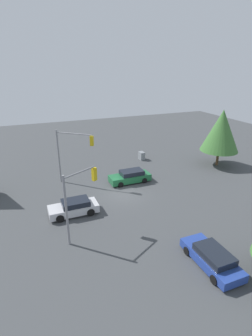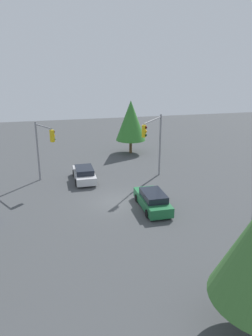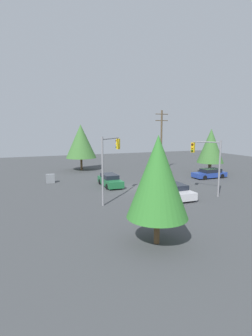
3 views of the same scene
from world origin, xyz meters
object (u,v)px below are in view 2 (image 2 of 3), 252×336
sedan_green (153,200)px  traffic_signal_main (154,137)px  traffic_signal_cross (44,143)px  sedan_silver (84,174)px

sedan_green → traffic_signal_main: (-2.04, -6.09, 3.57)m
traffic_signal_main → traffic_signal_cross: traffic_signal_main is taller
sedan_green → traffic_signal_main: traffic_signal_main is taller
sedan_silver → traffic_signal_cross: size_ratio=0.77×
traffic_signal_cross → sedan_silver: bearing=58.8°
sedan_silver → traffic_signal_main: traffic_signal_main is taller
sedan_silver → sedan_green: bearing=-59.1°
traffic_signal_main → sedan_green: bearing=21.1°
sedan_silver → traffic_signal_main: bearing=-12.0°
sedan_green → traffic_signal_main: 7.35m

